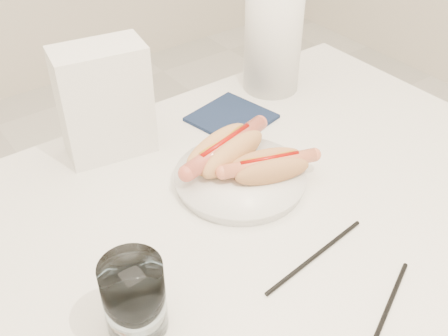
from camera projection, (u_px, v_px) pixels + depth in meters
table at (235, 248)px, 0.91m from camera, size 1.20×0.80×0.75m
plate at (240, 179)px, 0.94m from camera, size 0.27×0.27×0.02m
hotdog_left at (225, 150)px, 0.95m from camera, size 0.20×0.11×0.05m
hotdog_right at (269, 167)px, 0.92m from camera, size 0.17×0.11×0.05m
water_glass at (134, 297)px, 0.68m from camera, size 0.08×0.08×0.11m
chopstick_near at (315, 256)px, 0.81m from camera, size 0.21×0.03×0.01m
chopstick_far at (384, 318)px, 0.72m from camera, size 0.20×0.09×0.01m
napkin_box at (105, 102)px, 0.97m from camera, size 0.17×0.12×0.21m
navy_napkin at (232, 118)px, 1.11m from camera, size 0.17×0.17×0.01m
paper_towel_roll at (274, 29)px, 1.14m from camera, size 0.14×0.14×0.28m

